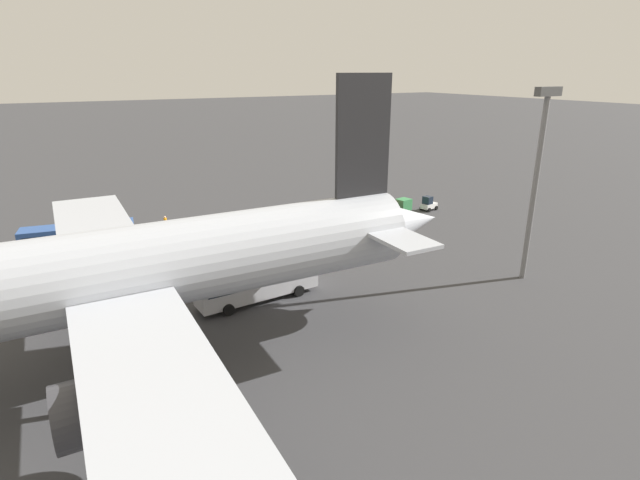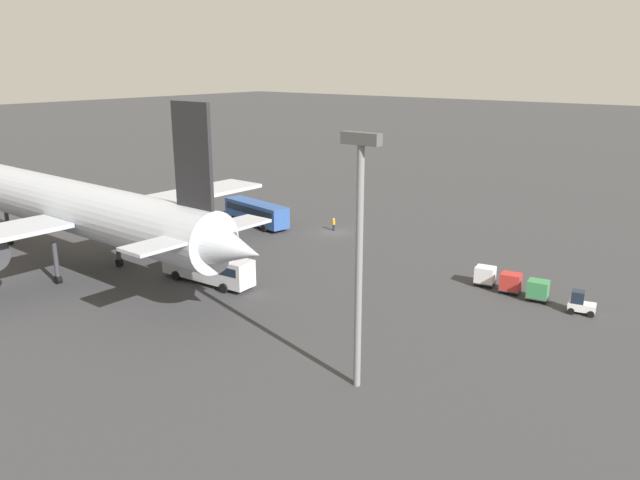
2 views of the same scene
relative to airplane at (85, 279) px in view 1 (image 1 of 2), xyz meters
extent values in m
plane|color=#38383A|center=(-11.89, -30.27, -7.18)|extent=(600.00, 600.00, 0.00)
cylinder|color=#B2B7C1|center=(0.59, -0.01, 0.12)|extent=(45.67, 6.26, 5.61)
cone|color=#B2B7C1|center=(-23.88, 0.34, 0.12)|extent=(7.37, 5.15, 5.05)
cube|color=#B2B7C1|center=(-1.50, 13.31, -0.58)|extent=(6.22, 21.05, 0.44)
cube|color=#B2B7C1|center=(-1.87, -13.27, -0.58)|extent=(6.22, 21.05, 0.44)
cube|color=#262628|center=(-19.92, 0.28, 7.41)|extent=(4.56, 0.42, 8.98)
cube|color=#B2B7C1|center=(-20.38, 0.29, 0.68)|extent=(3.40, 14.63, 0.28)
cylinder|color=#38383D|center=(-0.17, 10.15, -2.35)|extent=(5.51, 3.16, 3.09)
cylinder|color=#38383D|center=(-0.46, -10.14, -2.35)|extent=(5.51, 3.16, 3.09)
cylinder|color=#38383D|center=(-1.63, 3.67, -4.93)|extent=(0.50, 0.50, 4.49)
cylinder|color=black|center=(-1.63, 3.67, -6.73)|extent=(0.91, 0.51, 0.90)
cylinder|color=#38383D|center=(-1.74, -3.62, -4.93)|extent=(0.50, 0.50, 4.49)
cylinder|color=black|center=(-1.74, -3.62, -6.73)|extent=(0.91, 0.51, 0.90)
cube|color=#2D5199|center=(-1.06, -26.51, -5.30)|extent=(11.73, 4.54, 2.84)
cube|color=#192333|center=(-1.06, -26.51, -4.81)|extent=(10.83, 4.43, 0.91)
cylinder|color=black|center=(2.67, -25.69, -6.68)|extent=(1.04, 0.46, 1.00)
cylinder|color=black|center=(2.21, -28.49, -6.68)|extent=(1.04, 0.46, 1.00)
cylinder|color=black|center=(-4.33, -24.54, -6.68)|extent=(1.04, 0.46, 1.00)
cylinder|color=black|center=(-4.79, -27.34, -6.68)|extent=(1.04, 0.46, 1.00)
cube|color=silver|center=(-13.63, -6.17, -5.38)|extent=(11.10, 3.28, 2.69)
cube|color=#192333|center=(-13.63, -6.17, -4.91)|extent=(10.23, 3.26, 0.86)
cylinder|color=black|center=(-10.34, -4.61, -6.68)|extent=(1.02, 0.37, 1.00)
cylinder|color=black|center=(-10.15, -7.23, -6.68)|extent=(1.02, 0.37, 1.00)
cylinder|color=black|center=(-17.11, -5.10, -6.68)|extent=(1.02, 0.37, 1.00)
cylinder|color=black|center=(-16.92, -7.72, -6.68)|extent=(1.02, 0.37, 1.00)
cube|color=white|center=(-46.70, -21.81, -6.53)|extent=(2.63, 1.79, 0.70)
cube|color=#192333|center=(-46.29, -21.72, -5.63)|extent=(1.31, 1.38, 1.10)
cylinder|color=black|center=(-46.03, -20.94, -6.88)|extent=(0.63, 0.35, 0.60)
cylinder|color=black|center=(-45.72, -22.31, -6.88)|extent=(0.63, 0.35, 0.60)
cylinder|color=black|center=(-47.67, -21.31, -6.88)|extent=(0.63, 0.35, 0.60)
cylinder|color=black|center=(-47.36, -22.68, -6.88)|extent=(0.63, 0.35, 0.60)
cylinder|color=#1E1E2D|center=(-11.28, -31.02, -6.75)|extent=(0.32, 0.32, 0.85)
cylinder|color=orange|center=(-11.28, -31.02, -6.00)|extent=(0.38, 0.38, 0.65)
sphere|color=tan|center=(-11.28, -31.02, -5.56)|extent=(0.24, 0.24, 0.24)
cube|color=#38383D|center=(-42.42, -22.32, -6.77)|extent=(2.25, 2.00, 0.10)
cube|color=#38844C|center=(-42.42, -22.32, -5.92)|extent=(2.14, 1.90, 1.60)
cylinder|color=black|center=(-41.78, -21.56, -7.00)|extent=(0.38, 0.18, 0.36)
cylinder|color=black|center=(-41.56, -22.82, -7.00)|extent=(0.38, 0.18, 0.36)
cylinder|color=black|center=(-43.28, -21.81, -7.00)|extent=(0.38, 0.18, 0.36)
cylinder|color=black|center=(-43.06, -23.08, -7.00)|extent=(0.38, 0.18, 0.36)
cube|color=#38383D|center=(-39.55, -22.70, -6.77)|extent=(2.25, 2.00, 0.10)
cube|color=#B72D28|center=(-39.55, -22.70, -5.92)|extent=(2.14, 1.90, 1.60)
cylinder|color=black|center=(-38.91, -21.94, -7.00)|extent=(0.38, 0.18, 0.36)
cylinder|color=black|center=(-38.69, -23.20, -7.00)|extent=(0.38, 0.18, 0.36)
cylinder|color=black|center=(-40.41, -22.20, -7.00)|extent=(0.38, 0.18, 0.36)
cylinder|color=black|center=(-40.19, -23.46, -7.00)|extent=(0.38, 0.18, 0.36)
cube|color=#38383D|center=(-36.68, -23.13, -6.77)|extent=(2.25, 2.00, 0.10)
cube|color=silver|center=(-36.68, -23.13, -5.92)|extent=(2.14, 1.90, 1.60)
cylinder|color=black|center=(-36.04, -22.37, -7.00)|extent=(0.38, 0.18, 0.36)
cylinder|color=black|center=(-35.82, -23.63, -7.00)|extent=(0.38, 0.18, 0.36)
cylinder|color=black|center=(-37.54, -22.63, -7.00)|extent=(0.38, 0.18, 0.36)
cylinder|color=black|center=(-37.32, -23.89, -7.00)|extent=(0.38, 0.18, 0.36)
cylinder|color=slate|center=(-38.12, 1.77, 1.37)|extent=(0.50, 0.50, 17.09)
cube|color=#4C4C4C|center=(-38.12, 1.77, 10.32)|extent=(2.80, 0.70, 0.80)
camera|label=1|loc=(1.16, 31.38, 12.11)|focal=28.00mm
camera|label=2|loc=(-60.77, 34.72, 15.01)|focal=35.00mm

